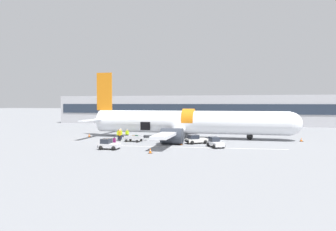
{
  "coord_description": "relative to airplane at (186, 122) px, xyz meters",
  "views": [
    {
      "loc": [
        7.74,
        -45.92,
        6.01
      ],
      "look_at": [
        -3.5,
        1.35,
        3.95
      ],
      "focal_mm": 32.0,
      "sensor_mm": 36.0,
      "label": 1
    }
  ],
  "objects": [
    {
      "name": "ground_crew_loader_a",
      "position": [
        -10.0,
        -4.48,
        -1.81
      ],
      "size": [
        0.51,
        0.55,
        1.65
      ],
      "color": "#1E2338",
      "rests_on": "ground_plane"
    },
    {
      "name": "safety_cone_tail",
      "position": [
        -17.12,
        -1.91,
        -2.42
      ],
      "size": [
        0.54,
        0.54,
        0.56
      ],
      "color": "black",
      "rests_on": "ground_plane"
    },
    {
      "name": "airplane",
      "position": [
        0.0,
        0.0,
        0.0
      ],
      "size": [
        36.43,
        30.61,
        11.44
      ],
      "color": "white",
      "rests_on": "ground_plane"
    },
    {
      "name": "safety_cone_wingtip",
      "position": [
        0.78,
        -8.45,
        -2.32
      ],
      "size": [
        0.46,
        0.46,
        0.76
      ],
      "color": "black",
      "rests_on": "ground_plane"
    },
    {
      "name": "ground_crew_driver",
      "position": [
        -10.44,
        -3.64,
        -1.77
      ],
      "size": [
        0.54,
        0.57,
        1.72
      ],
      "color": "#1E2338",
      "rests_on": "ground_plane"
    },
    {
      "name": "apron_marking_line",
      "position": [
        2.3,
        -10.45,
        -2.67
      ],
      "size": [
        25.6,
        2.34,
        0.01
      ],
      "color": "silver",
      "rests_on": "ground_plane"
    },
    {
      "name": "baggage_cart_loading",
      "position": [
        -7.06,
        -6.52,
        -2.18
      ],
      "size": [
        3.58,
        2.14,
        1.02
      ],
      "color": "silver",
      "rests_on": "ground_plane"
    },
    {
      "name": "baggage_tug_rear",
      "position": [
        5.67,
        -9.5,
        -2.08
      ],
      "size": [
        2.63,
        3.38,
        1.37
      ],
      "color": "silver",
      "rests_on": "ground_plane"
    },
    {
      "name": "safety_cone_nose",
      "position": [
        18.24,
        -0.3,
        -2.42
      ],
      "size": [
        0.58,
        0.58,
        0.57
      ],
      "color": "black",
      "rests_on": "ground_plane"
    },
    {
      "name": "suitcase_on_tarmac_upright",
      "position": [
        -9.55,
        -8.28,
        -2.33
      ],
      "size": [
        0.43,
        0.37,
        0.81
      ],
      "color": "#721951",
      "rests_on": "ground_plane"
    },
    {
      "name": "ground_plane",
      "position": [
        1.01,
        -4.24,
        -2.68
      ],
      "size": [
        500.0,
        500.0,
        0.0
      ],
      "primitive_type": "plane",
      "color": "gray"
    },
    {
      "name": "ground_crew_helper",
      "position": [
        -10.02,
        -5.53,
        -1.75
      ],
      "size": [
        0.57,
        0.56,
        1.77
      ],
      "color": "#1E2338",
      "rests_on": "ground_plane"
    },
    {
      "name": "safety_cone_engine_left",
      "position": [
        -1.47,
        -16.29,
        -2.38
      ],
      "size": [
        0.48,
        0.48,
        0.65
      ],
      "color": "black",
      "rests_on": "ground_plane"
    },
    {
      "name": "ground_crew_loader_b",
      "position": [
        -9.16,
        -3.96,
        -1.8
      ],
      "size": [
        0.57,
        0.5,
        1.66
      ],
      "color": "#2D2D33",
      "rests_on": "ground_plane"
    },
    {
      "name": "terminal_strip",
      "position": [
        1.01,
        34.07,
        1.32
      ],
      "size": [
        87.39,
        10.88,
        7.98
      ],
      "color": "#B2B2B7",
      "rests_on": "ground_plane"
    },
    {
      "name": "baggage_tug_mid",
      "position": [
        2.56,
        -6.45,
        -2.09
      ],
      "size": [
        3.53,
        3.0,
        1.3
      ],
      "color": "silver",
      "rests_on": "ground_plane"
    },
    {
      "name": "baggage_tug_lead",
      "position": [
        -7.65,
        -14.45,
        -2.08
      ],
      "size": [
        2.7,
        2.12,
        1.36
      ],
      "color": "silver",
      "rests_on": "ground_plane"
    },
    {
      "name": "ground_crew_supervisor",
      "position": [
        -9.49,
        -6.31,
        -1.72
      ],
      "size": [
        0.55,
        0.62,
        1.82
      ],
      "color": "black",
      "rests_on": "ground_plane"
    }
  ]
}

